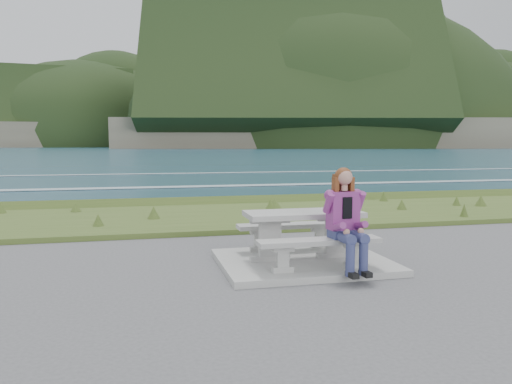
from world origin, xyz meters
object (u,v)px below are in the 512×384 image
Objects in this scene: bench_seaward at (290,229)px; seated_woman at (348,233)px; picnic_table at (303,222)px; bench_landward at (319,246)px.

bench_seaward is 1.23× the size of seated_woman.
bench_landward is (0.00, -0.70, -0.23)m from picnic_table.
bench_landward is at bearing 155.36° from seated_woman.
seated_woman is at bearing -76.36° from bench_seaward.
picnic_table is 1.00× the size of bench_landward.
picnic_table reaches higher than bench_seaward.
picnic_table reaches higher than bench_landward.
bench_landward is 1.40m from bench_seaward.
bench_landward is 1.00× the size of bench_seaward.
bench_seaward is at bearing 99.41° from seated_woman.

